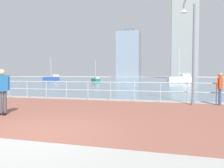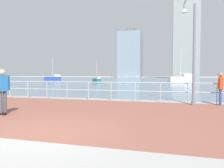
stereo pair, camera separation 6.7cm
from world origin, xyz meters
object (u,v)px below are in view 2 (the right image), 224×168
(skateboarder, at_px, (2,88))
(sailboat_white, at_px, (181,79))
(bystander, at_px, (221,86))
(lamppost, at_px, (191,43))
(sailboat_teal, at_px, (53,78))
(sailboat_yellow, at_px, (97,80))

(skateboarder, xyz_separation_m, sailboat_white, (8.36, 38.14, -0.39))
(bystander, bearing_deg, lamppost, -173.14)
(sailboat_white, height_order, sailboat_teal, sailboat_white)
(bystander, height_order, sailboat_teal, sailboat_teal)
(bystander, bearing_deg, sailboat_white, 90.20)
(lamppost, relative_size, sailboat_white, 0.82)
(skateboarder, relative_size, bystander, 1.06)
(bystander, relative_size, sailboat_white, 0.24)
(sailboat_teal, bearing_deg, sailboat_white, -6.09)
(skateboarder, height_order, bystander, skateboarder)
(lamppost, xyz_separation_m, sailboat_teal, (-29.66, 36.77, -2.52))
(lamppost, height_order, sailboat_yellow, lamppost)
(lamppost, xyz_separation_m, bystander, (1.42, 0.17, -2.13))
(skateboarder, xyz_separation_m, sailboat_teal, (-22.61, 41.44, -0.48))
(lamppost, xyz_separation_m, sailboat_white, (1.30, 33.47, -2.43))
(skateboarder, distance_m, bystander, 9.76)
(skateboarder, bearing_deg, sailboat_white, 77.64)
(bystander, bearing_deg, skateboarder, -150.24)
(skateboarder, distance_m, sailboat_yellow, 34.48)
(lamppost, distance_m, sailboat_teal, 47.31)
(lamppost, xyz_separation_m, skateboarder, (-7.06, -4.67, -2.04))
(bystander, xyz_separation_m, sailboat_white, (-0.12, 33.30, -0.30))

